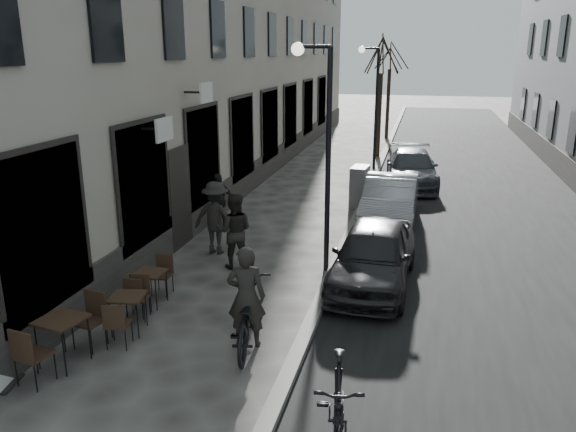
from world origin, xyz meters
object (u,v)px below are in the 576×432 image
at_px(tree_far, 390,55).
at_px(pedestrian_mid, 216,218).
at_px(bistro_set_c, 150,285).
at_px(car_near, 373,255).
at_px(tree_near, 382,56).
at_px(bistro_set_a, 63,336).
at_px(bicycle, 247,315).
at_px(bistro_set_b, 128,310).
at_px(streetlamp_far, 373,94).
at_px(sign_board, 0,362).
at_px(streetlamp_near, 321,135).
at_px(moped, 338,410).
at_px(car_far, 412,169).
at_px(pedestrian_near, 234,231).
at_px(pedestrian_far, 218,200).
at_px(utility_cabinet, 359,187).
at_px(car_mid, 390,201).

height_order(tree_far, pedestrian_mid, tree_far).
bearing_deg(bistro_set_c, pedestrian_mid, 86.00).
bearing_deg(car_near, bistro_set_c, -151.30).
relative_size(tree_near, car_near, 1.41).
height_order(bistro_set_a, bicycle, bicycle).
relative_size(tree_near, bistro_set_b, 3.89).
bearing_deg(bistro_set_b, car_near, 28.11).
height_order(streetlamp_far, sign_board, streetlamp_far).
relative_size(streetlamp_near, bistro_set_c, 3.65).
distance_m(tree_far, moped, 27.41).
distance_m(bistro_set_b, car_far, 13.71).
relative_size(bistro_set_c, bicycle, 0.66).
relative_size(tree_near, bistro_set_c, 4.08).
distance_m(tree_near, bicycle, 19.19).
distance_m(tree_far, bistro_set_b, 25.31).
bearing_deg(streetlamp_near, pedestrian_near, -170.47).
xyz_separation_m(sign_board, pedestrian_near, (1.89, 5.45, 0.51)).
xyz_separation_m(bistro_set_c, bicycle, (2.37, -1.09, 0.13)).
height_order(tree_far, bicycle, tree_far).
height_order(streetlamp_far, moped, streetlamp_far).
height_order(bistro_set_b, pedestrian_far, pedestrian_far).
distance_m(streetlamp_far, tree_far, 9.12).
distance_m(streetlamp_far, bistro_set_c, 15.18).
xyz_separation_m(tree_near, pedestrian_mid, (-2.79, -14.48, -3.74)).
distance_m(utility_cabinet, pedestrian_mid, 5.97).
relative_size(streetlamp_far, bistro_set_a, 3.02).
relative_size(pedestrian_near, car_mid, 0.42).
distance_m(streetlamp_near, pedestrian_near, 3.00).
height_order(bistro_set_b, pedestrian_mid, pedestrian_mid).
height_order(bistro_set_b, car_mid, car_mid).
distance_m(tree_near, pedestrian_near, 15.91).
bearing_deg(bistro_set_a, car_far, 79.62).
bearing_deg(bicycle, pedestrian_near, -78.34).
distance_m(pedestrian_far, car_far, 8.38).
relative_size(streetlamp_near, sign_board, 5.33).
height_order(pedestrian_far, moped, pedestrian_far).
relative_size(tree_far, bicycle, 2.70).
relative_size(pedestrian_near, car_far, 0.39).
distance_m(bistro_set_c, pedestrian_far, 5.26).
height_order(utility_cabinet, moped, utility_cabinet).
distance_m(pedestrian_near, car_near, 3.26).
relative_size(tree_far, moped, 2.76).
xyz_separation_m(bistro_set_c, sign_board, (-0.90, -3.14, -0.04)).
bearing_deg(pedestrian_near, utility_cabinet, -121.84).
height_order(streetlamp_near, pedestrian_mid, streetlamp_near).
distance_m(utility_cabinet, car_far, 3.77).
xyz_separation_m(streetlamp_far, bistro_set_a, (-3.26, -17.03, -2.66)).
bearing_deg(streetlamp_near, moped, -77.27).
xyz_separation_m(streetlamp_far, car_far, (1.83, -2.88, -2.50)).
bearing_deg(bistro_set_c, bistro_set_a, -97.72).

